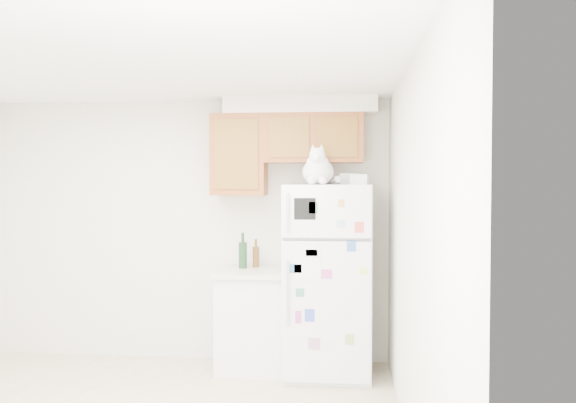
# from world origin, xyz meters

# --- Properties ---
(room_shell) EXTENTS (3.84, 4.04, 2.52)m
(room_shell) POSITION_xyz_m (0.12, 0.24, 1.67)
(room_shell) COLOR silver
(room_shell) RESTS_ON ground_plane
(refrigerator) EXTENTS (0.76, 0.78, 1.70)m
(refrigerator) POSITION_xyz_m (1.33, 1.61, 0.85)
(refrigerator) COLOR white
(refrigerator) RESTS_ON ground_plane
(base_counter) EXTENTS (0.64, 0.64, 0.92)m
(base_counter) POSITION_xyz_m (0.64, 1.68, 0.46)
(base_counter) COLOR white
(base_counter) RESTS_ON ground_plane
(cat) EXTENTS (0.33, 0.49, 0.35)m
(cat) POSITION_xyz_m (1.25, 1.45, 1.83)
(cat) COLOR white
(cat) RESTS_ON refrigerator
(storage_box_back) EXTENTS (0.20, 0.16, 0.10)m
(storage_box_back) POSITION_xyz_m (1.52, 1.76, 1.75)
(storage_box_back) COLOR white
(storage_box_back) RESTS_ON refrigerator
(storage_box_front) EXTENTS (0.17, 0.14, 0.09)m
(storage_box_front) POSITION_xyz_m (1.61, 1.59, 1.74)
(storage_box_front) COLOR white
(storage_box_front) RESTS_ON refrigerator
(bottle_green) EXTENTS (0.08, 0.08, 0.33)m
(bottle_green) POSITION_xyz_m (0.54, 1.77, 1.09)
(bottle_green) COLOR #19381E
(bottle_green) RESTS_ON base_counter
(bottle_amber) EXTENTS (0.06, 0.06, 0.27)m
(bottle_amber) POSITION_xyz_m (0.65, 1.85, 1.05)
(bottle_amber) COLOR #593814
(bottle_amber) RESTS_ON base_counter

